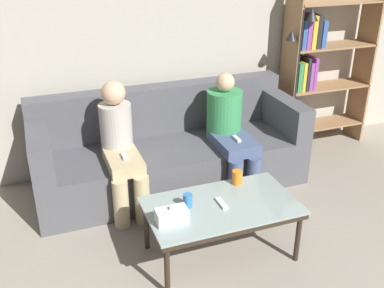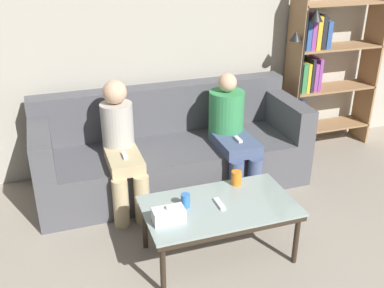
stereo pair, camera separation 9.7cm
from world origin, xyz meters
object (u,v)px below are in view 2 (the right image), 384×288
at_px(cup_near_right, 185,200).
at_px(bookshelf, 321,68).
at_px(game_remote, 219,204).
at_px(standing_lamp, 302,70).
at_px(seated_person_mid_left, 231,129).
at_px(cup_near_left, 236,178).
at_px(tissue_box, 169,215).
at_px(coffee_table, 219,210).
at_px(couch, 171,151).
at_px(seated_person_left_end, 121,144).

height_order(cup_near_right, bookshelf, bookshelf).
relative_size(game_remote, bookshelf, 0.08).
distance_m(standing_lamp, seated_person_mid_left, 1.09).
relative_size(cup_near_left, tissue_box, 0.51).
bearing_deg(coffee_table, couch, 91.00).
bearing_deg(cup_near_right, coffee_table, -14.01).
relative_size(tissue_box, standing_lamp, 0.14).
distance_m(coffee_table, seated_person_left_end, 1.10).
height_order(bookshelf, standing_lamp, bookshelf).
relative_size(coffee_table, bookshelf, 0.61).
xyz_separation_m(cup_near_left, game_remote, (-0.24, -0.23, -0.05)).
bearing_deg(seated_person_mid_left, coffee_table, -117.45).
distance_m(couch, game_remote, 1.20).
bearing_deg(tissue_box, seated_person_left_end, 97.24).
xyz_separation_m(cup_near_left, seated_person_mid_left, (0.26, 0.72, 0.08)).
bearing_deg(cup_near_left, bookshelf, 39.18).
xyz_separation_m(game_remote, seated_person_left_end, (-0.54, 0.94, 0.14)).
relative_size(coffee_table, standing_lamp, 0.71).
xyz_separation_m(game_remote, standing_lamp, (1.44, 1.33, 0.51)).
bearing_deg(coffee_table, tissue_box, -169.06).
bearing_deg(couch, standing_lamp, 5.60).
relative_size(coffee_table, seated_person_left_end, 0.99).
height_order(cup_near_right, seated_person_left_end, seated_person_left_end).
height_order(bookshelf, seated_person_mid_left, bookshelf).
bearing_deg(tissue_box, coffee_table, 10.94).
distance_m(coffee_table, seated_person_mid_left, 1.09).
bearing_deg(tissue_box, game_remote, 10.94).
relative_size(game_remote, standing_lamp, 0.10).
height_order(couch, standing_lamp, standing_lamp).
xyz_separation_m(cup_near_right, game_remote, (0.24, -0.06, -0.04)).
height_order(tissue_box, seated_person_left_end, seated_person_left_end).
bearing_deg(seated_person_left_end, game_remote, -60.36).
bearing_deg(game_remote, standing_lamp, 42.80).
bearing_deg(bookshelf, cup_near_left, -140.82).
xyz_separation_m(coffee_table, bookshelf, (1.76, 1.47, 0.51)).
bearing_deg(standing_lamp, tissue_box, -142.60).
xyz_separation_m(cup_near_left, cup_near_right, (-0.48, -0.17, -0.00)).
bearing_deg(cup_near_right, seated_person_mid_left, 50.52).
xyz_separation_m(cup_near_right, tissue_box, (-0.17, -0.14, -0.00)).
bearing_deg(bookshelf, seated_person_left_end, -166.97).
xyz_separation_m(cup_near_left, tissue_box, (-0.64, -0.31, -0.01)).
bearing_deg(bookshelf, couch, -170.90).
bearing_deg(seated_person_mid_left, standing_lamp, 21.87).
relative_size(couch, coffee_table, 2.27).
bearing_deg(standing_lamp, cup_near_right, -142.86).
height_order(coffee_table, game_remote, game_remote).
distance_m(coffee_table, standing_lamp, 2.04).
distance_m(cup_near_left, tissue_box, 0.71).
bearing_deg(cup_near_right, cup_near_left, 20.15).
bearing_deg(cup_near_left, cup_near_right, -159.85).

